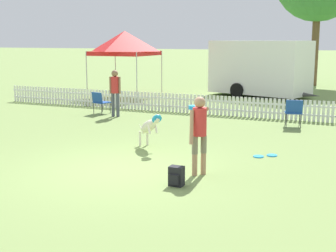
{
  "coord_description": "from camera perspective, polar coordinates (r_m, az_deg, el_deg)",
  "views": [
    {
      "loc": [
        4.67,
        -8.22,
        2.68
      ],
      "look_at": [
        0.42,
        1.28,
        0.76
      ],
      "focal_mm": 50.0,
      "sensor_mm": 36.0,
      "label": 1
    }
  ],
  "objects": [
    {
      "name": "backpack_on_grass",
      "position": [
        8.73,
        1.02,
        -6.15
      ],
      "size": [
        0.26,
        0.23,
        0.37
      ],
      "color": "black",
      "rests_on": "ground_plane"
    },
    {
      "name": "folding_chair_center",
      "position": [
        14.98,
        15.08,
        1.82
      ],
      "size": [
        0.62,
        0.64,
        0.87
      ],
      "rotation": [
        0.0,
        0.0,
        3.38
      ],
      "color": "#333338",
      "rests_on": "ground_plane"
    },
    {
      "name": "handler_person",
      "position": [
        9.31,
        3.79,
        -0.01
      ],
      "size": [
        0.67,
        1.03,
        1.59
      ],
      "rotation": [
        0.0,
        0.0,
        0.86
      ],
      "color": "tan",
      "rests_on": "ground_plane"
    },
    {
      "name": "ground_plane",
      "position": [
        9.83,
        -5.32,
        -5.41
      ],
      "size": [
        240.0,
        240.0,
        0.0
      ],
      "primitive_type": "plane",
      "color": "olive"
    },
    {
      "name": "equipment_trailer",
      "position": [
        22.82,
        11.11,
        7.03
      ],
      "size": [
        5.44,
        3.29,
        2.64
      ],
      "rotation": [
        0.0,
        0.0,
        -0.29
      ],
      "color": "white",
      "rests_on": "ground_plane"
    },
    {
      "name": "leaping_dog",
      "position": [
        11.6,
        -2.3,
        -0.02
      ],
      "size": [
        1.04,
        0.92,
        0.94
      ],
      "rotation": [
        0.0,
        0.0,
        -2.28
      ],
      "color": "beige",
      "rests_on": "ground_plane"
    },
    {
      "name": "picket_fence",
      "position": [
        16.79,
        7.73,
        2.41
      ],
      "size": [
        19.86,
        0.04,
        0.71
      ],
      "color": "white",
      "rests_on": "ground_plane"
    },
    {
      "name": "frisbee_near_dog",
      "position": [
        11.08,
        10.97,
        -3.67
      ],
      "size": [
        0.24,
        0.24,
        0.02
      ],
      "color": "#1E8CD8",
      "rests_on": "ground_plane"
    },
    {
      "name": "folding_chair_blue_left",
      "position": [
        17.33,
        -8.29,
        3.05
      ],
      "size": [
        0.63,
        0.64,
        0.8
      ],
      "rotation": [
        0.0,
        0.0,
        2.87
      ],
      "color": "#333338",
      "rests_on": "ground_plane"
    },
    {
      "name": "spectator_standing",
      "position": [
        16.55,
        -6.47,
        4.56
      ],
      "size": [
        0.41,
        0.27,
        1.64
      ],
      "rotation": [
        0.0,
        0.0,
        3.31
      ],
      "color": "#474C5B",
      "rests_on": "ground_plane"
    },
    {
      "name": "canopy_tent_main",
      "position": [
        22.31,
        -5.29,
        10.02
      ],
      "size": [
        2.65,
        2.65,
        3.09
      ],
      "color": "#B2B2B2",
      "rests_on": "ground_plane"
    },
    {
      "name": "frisbee_near_handler",
      "position": [
        11.25,
        12.56,
        -3.51
      ],
      "size": [
        0.24,
        0.24,
        0.02
      ],
      "color": "#1E8CD8",
      "rests_on": "ground_plane"
    }
  ]
}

